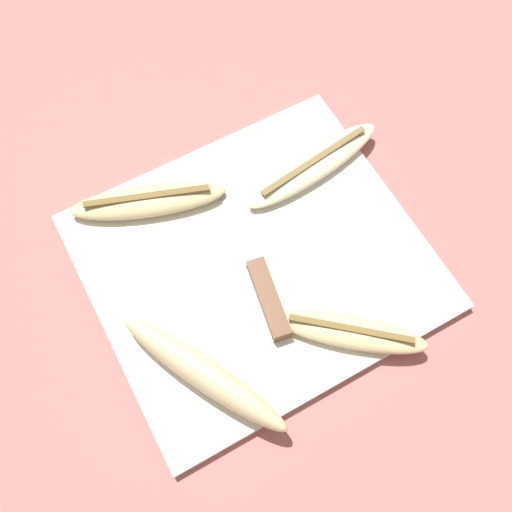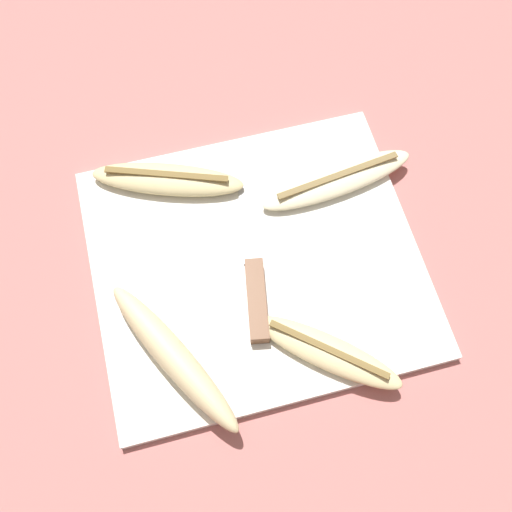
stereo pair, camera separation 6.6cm
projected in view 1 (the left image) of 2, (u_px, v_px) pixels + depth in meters
ground_plane at (256, 264)px, 0.68m from camera, size 4.00×4.00×0.00m
cutting_board at (256, 262)px, 0.68m from camera, size 0.36×0.32×0.01m
knife at (262, 281)px, 0.65m from camera, size 0.06×0.22×0.02m
banana_ripe_center at (350, 332)px, 0.63m from camera, size 0.15×0.13×0.02m
banana_mellow_near at (148, 201)px, 0.69m from camera, size 0.18×0.10×0.02m
banana_bright_far at (313, 165)px, 0.71m from camera, size 0.19×0.07×0.02m
banana_soft_right at (203, 373)px, 0.60m from camera, size 0.12×0.19×0.04m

